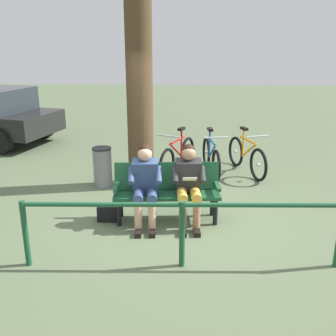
# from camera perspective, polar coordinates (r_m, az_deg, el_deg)

# --- Properties ---
(ground_plane) EXTENTS (40.00, 40.00, 0.00)m
(ground_plane) POSITION_cam_1_polar(r_m,az_deg,el_deg) (6.05, 1.68, -7.93)
(ground_plane) COLOR #566647
(bench) EXTENTS (1.63, 0.60, 0.87)m
(bench) POSITION_cam_1_polar(r_m,az_deg,el_deg) (6.01, -0.17, -2.85)
(bench) COLOR #194C2D
(bench) RESTS_ON ground
(person_reading) EXTENTS (0.51, 0.79, 1.20)m
(person_reading) POSITION_cam_1_polar(r_m,az_deg,el_deg) (5.82, 3.00, -1.93)
(person_reading) COLOR #262628
(person_reading) RESTS_ON ground
(person_companion) EXTENTS (0.51, 0.79, 1.20)m
(person_companion) POSITION_cam_1_polar(r_m,az_deg,el_deg) (5.80, -3.32, -1.99)
(person_companion) COLOR #334772
(person_companion) RESTS_ON ground
(handbag) EXTENTS (0.30, 0.14, 0.24)m
(handbag) POSITION_cam_1_polar(r_m,az_deg,el_deg) (6.13, -8.74, -6.54)
(handbag) COLOR black
(handbag) RESTS_ON ground
(tree_trunk) EXTENTS (0.48, 0.48, 3.91)m
(tree_trunk) POSITION_cam_1_polar(r_m,az_deg,el_deg) (7.20, -4.16, 12.43)
(tree_trunk) COLOR #4C3823
(tree_trunk) RESTS_ON ground
(litter_bin) EXTENTS (0.36, 0.36, 0.76)m
(litter_bin) POSITION_cam_1_polar(r_m,az_deg,el_deg) (7.50, -9.46, 0.13)
(litter_bin) COLOR slate
(litter_bin) RESTS_ON ground
(bicycle_blue) EXTENTS (0.67, 1.61, 0.94)m
(bicycle_blue) POSITION_cam_1_polar(r_m,az_deg,el_deg) (8.32, 11.30, 1.65)
(bicycle_blue) COLOR black
(bicycle_blue) RESTS_ON ground
(bicycle_purple) EXTENTS (0.48, 1.67, 0.94)m
(bicycle_purple) POSITION_cam_1_polar(r_m,az_deg,el_deg) (8.12, 6.24, 1.51)
(bicycle_purple) COLOR black
(bicycle_purple) RESTS_ON ground
(bicycle_green) EXTENTS (0.74, 1.57, 0.94)m
(bicycle_green) POSITION_cam_1_polar(r_m,az_deg,el_deg) (8.14, 1.41, 1.65)
(bicycle_green) COLOR black
(bicycle_green) RESTS_ON ground
(railing_fence) EXTENTS (3.84, 0.24, 0.85)m
(railing_fence) POSITION_cam_1_polar(r_m,az_deg,el_deg) (4.71, 2.07, -7.57)
(railing_fence) COLOR #194C2D
(railing_fence) RESTS_ON ground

